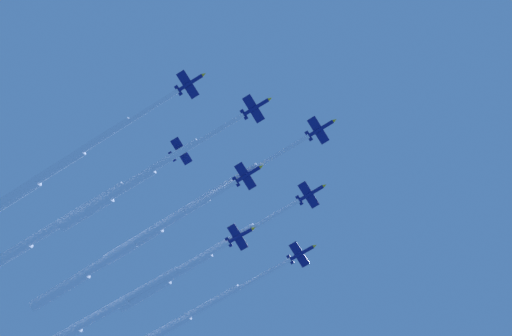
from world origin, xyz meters
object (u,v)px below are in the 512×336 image
(jet_port_mid, at_px, (104,262))
(jet_port_outer, at_px, (55,169))
(jet_starboard_mid, at_px, (159,334))
(jet_trail_port, at_px, (46,232))
(jet_starboard_inner, at_px, (127,186))
(jet_starboard_outer, at_px, (97,316))
(jet_lead, at_px, (178,216))
(jet_port_inner, at_px, (184,269))

(jet_port_mid, relative_size, jet_port_outer, 1.07)
(jet_starboard_mid, xyz_separation_m, jet_trail_port, (0.02, -48.22, 0.23))
(jet_starboard_inner, relative_size, jet_starboard_outer, 0.87)
(jet_starboard_mid, height_order, jet_port_outer, jet_port_outer)
(jet_port_mid, height_order, jet_starboard_mid, jet_starboard_mid)
(jet_lead, height_order, jet_port_outer, jet_port_outer)
(jet_starboard_mid, bearing_deg, jet_starboard_outer, -115.61)
(jet_lead, distance_m, jet_port_mid, 26.75)
(jet_starboard_outer, xyz_separation_m, jet_trail_port, (8.82, -29.85, 2.32))
(jet_port_inner, bearing_deg, jet_port_mid, -128.83)
(jet_lead, height_order, jet_trail_port, jet_trail_port)
(jet_starboard_inner, bearing_deg, jet_port_inner, 102.53)
(jet_port_inner, height_order, jet_trail_port, jet_trail_port)
(jet_port_mid, bearing_deg, jet_starboard_outer, 144.27)
(jet_port_inner, relative_size, jet_starboard_inner, 1.01)
(jet_port_outer, bearing_deg, jet_port_mid, 107.63)
(jet_starboard_mid, xyz_separation_m, jet_port_outer, (16.73, -60.05, 0.60))
(jet_starboard_inner, bearing_deg, jet_port_mid, 151.41)
(jet_starboard_outer, bearing_deg, jet_starboard_mid, 64.39)
(jet_lead, relative_size, jet_starboard_mid, 0.96)
(jet_starboard_mid, bearing_deg, jet_port_mid, -76.57)
(jet_port_inner, xyz_separation_m, jet_port_mid, (-15.27, -18.97, -2.22))
(jet_trail_port, bearing_deg, jet_lead, 35.48)
(jet_starboard_inner, height_order, jet_trail_port, jet_trail_port)
(jet_port_inner, relative_size, jet_starboard_mid, 0.87)
(jet_port_mid, distance_m, jet_starboard_outer, 19.63)
(jet_lead, relative_size, jet_port_inner, 1.09)
(jet_trail_port, bearing_deg, jet_port_outer, -35.30)
(jet_starboard_inner, height_order, jet_starboard_outer, jet_starboard_inner)
(jet_port_mid, relative_size, jet_trail_port, 1.04)
(jet_port_inner, relative_size, jet_trail_port, 0.92)
(jet_starboard_outer, bearing_deg, jet_starboard_inner, -31.71)
(jet_lead, bearing_deg, jet_starboard_outer, 171.59)
(jet_starboard_mid, bearing_deg, jet_starboard_inner, -55.04)
(jet_starboard_mid, height_order, jet_starboard_outer, jet_starboard_mid)
(jet_port_outer, relative_size, jet_trail_port, 0.97)
(jet_trail_port, bearing_deg, jet_port_inner, 59.10)
(jet_port_inner, bearing_deg, jet_lead, -51.79)
(jet_port_mid, bearing_deg, jet_starboard_inner, -28.59)
(jet_lead, xyz_separation_m, jet_starboard_mid, (-33.19, 24.57, 0.04))
(jet_lead, distance_m, jet_trail_port, 40.74)
(jet_starboard_outer, bearing_deg, jet_lead, -8.41)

